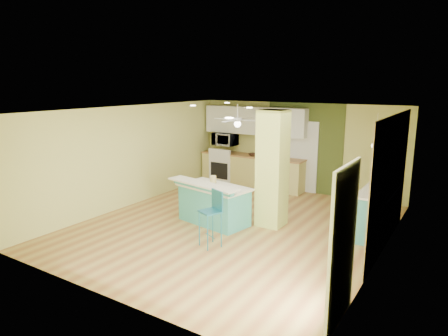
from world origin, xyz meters
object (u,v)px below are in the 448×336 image
at_px(peninsula, 214,203).
at_px(canister, 213,179).
at_px(bar_stool, 213,209).
at_px(fruit_bowl, 253,155).
at_px(side_counter, 376,213).

distance_m(peninsula, canister, 0.55).
bearing_deg(bar_stool, fruit_bowl, 132.60).
bearing_deg(fruit_bowl, bar_stool, -71.23).
xyz_separation_m(fruit_bowl, canister, (0.61, -3.03, -0.05)).
relative_size(bar_stool, canister, 6.36).
xyz_separation_m(bar_stool, canister, (-0.85, 1.26, 0.20)).
distance_m(side_counter, canister, 3.49).
bearing_deg(bar_stool, peninsula, 147.44).
bearing_deg(side_counter, peninsula, -159.86).
xyz_separation_m(peninsula, fruit_bowl, (-0.76, 3.24, 0.52)).
bearing_deg(peninsula, bar_stool, -45.96).
relative_size(bar_stool, fruit_bowl, 3.95).
bearing_deg(fruit_bowl, side_counter, -27.82).
relative_size(fruit_bowl, canister, 1.61).
relative_size(side_counter, fruit_bowl, 5.36).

